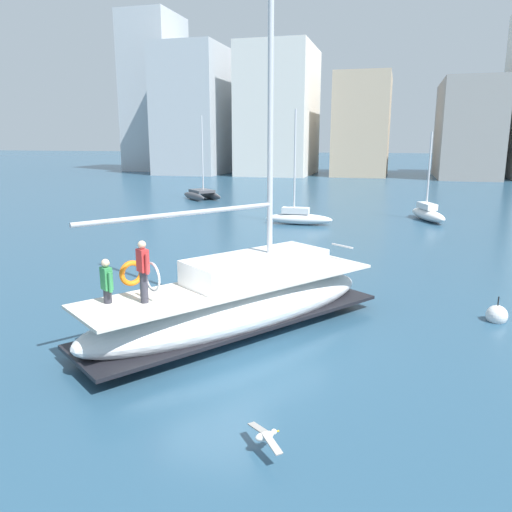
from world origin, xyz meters
The scene contains 8 objects.
ground_plane centered at (0.00, 0.00, 0.00)m, with size 400.00×400.00×0.00m, color #284C66.
main_sailboat centered at (0.19, 1.71, 0.92)m, with size 7.53×9.21×14.31m.
moored_sloop_near centered at (6.56, 24.73, 0.50)m, with size 2.70×4.77×5.91m.
moored_sloop_far centered at (-12.81, 32.01, 0.55)m, with size 4.55×4.50×7.47m.
moored_catamaran centered at (-1.68, 20.70, 0.51)m, with size 4.40×1.13×7.28m.
seagull centered at (2.36, -3.78, 0.34)m, with size 0.84×0.89×0.17m.
mooring_buoy centered at (7.53, 4.54, 0.19)m, with size 0.64×0.64×0.92m.
waterfront_buildings centered at (-0.09, 69.52, 9.86)m, with size 86.38×19.02×26.08m.
Camera 1 is at (4.31, -11.50, 5.44)m, focal length 35.48 mm.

